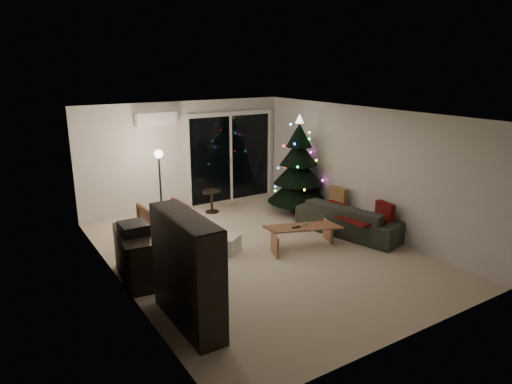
{
  "coord_description": "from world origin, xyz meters",
  "views": [
    {
      "loc": [
        -4.17,
        -6.49,
        3.32
      ],
      "look_at": [
        0.1,
        0.3,
        1.05
      ],
      "focal_mm": 32.0,
      "sensor_mm": 36.0,
      "label": 1
    }
  ],
  "objects_px": {
    "bookshelf": "(174,274)",
    "christmas_tree": "(298,164)",
    "armchair": "(164,221)",
    "sofa": "(350,218)",
    "coffee_table": "(302,237)",
    "media_cabinet": "(135,256)"
  },
  "relations": [
    {
      "from": "bookshelf",
      "to": "armchair",
      "type": "relative_size",
      "value": 1.84
    },
    {
      "from": "coffee_table",
      "to": "christmas_tree",
      "type": "bearing_deg",
      "value": 75.89
    },
    {
      "from": "bookshelf",
      "to": "media_cabinet",
      "type": "xyz_separation_m",
      "value": [
        0.0,
        1.61,
        -0.36
      ]
    },
    {
      "from": "bookshelf",
      "to": "armchair",
      "type": "bearing_deg",
      "value": 85.15
    },
    {
      "from": "armchair",
      "to": "christmas_tree",
      "type": "relative_size",
      "value": 0.36
    },
    {
      "from": "bookshelf",
      "to": "media_cabinet",
      "type": "relative_size",
      "value": 1.2
    },
    {
      "from": "media_cabinet",
      "to": "coffee_table",
      "type": "relative_size",
      "value": 0.95
    },
    {
      "from": "sofa",
      "to": "christmas_tree",
      "type": "distance_m",
      "value": 1.88
    },
    {
      "from": "bookshelf",
      "to": "coffee_table",
      "type": "bearing_deg",
      "value": 35.9
    },
    {
      "from": "bookshelf",
      "to": "coffee_table",
      "type": "xyz_separation_m",
      "value": [
        3.04,
        1.25,
        -0.54
      ]
    },
    {
      "from": "bookshelf",
      "to": "sofa",
      "type": "xyz_separation_m",
      "value": [
        4.3,
        1.31,
        -0.43
      ]
    },
    {
      "from": "bookshelf",
      "to": "coffee_table",
      "type": "height_order",
      "value": "bookshelf"
    },
    {
      "from": "sofa",
      "to": "armchair",
      "type": "bearing_deg",
      "value": 48.17
    },
    {
      "from": "armchair",
      "to": "sofa",
      "type": "height_order",
      "value": "armchair"
    },
    {
      "from": "armchair",
      "to": "christmas_tree",
      "type": "bearing_deg",
      "value": 177.44
    },
    {
      "from": "christmas_tree",
      "to": "sofa",
      "type": "bearing_deg",
      "value": -88.73
    },
    {
      "from": "armchair",
      "to": "bookshelf",
      "type": "bearing_deg",
      "value": 68.9
    },
    {
      "from": "bookshelf",
      "to": "christmas_tree",
      "type": "height_order",
      "value": "christmas_tree"
    },
    {
      "from": "bookshelf",
      "to": "christmas_tree",
      "type": "bearing_deg",
      "value": 48.87
    },
    {
      "from": "sofa",
      "to": "media_cabinet",
      "type": "bearing_deg",
      "value": 71.39
    },
    {
      "from": "armchair",
      "to": "christmas_tree",
      "type": "distance_m",
      "value": 3.34
    },
    {
      "from": "sofa",
      "to": "christmas_tree",
      "type": "height_order",
      "value": "christmas_tree"
    }
  ]
}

